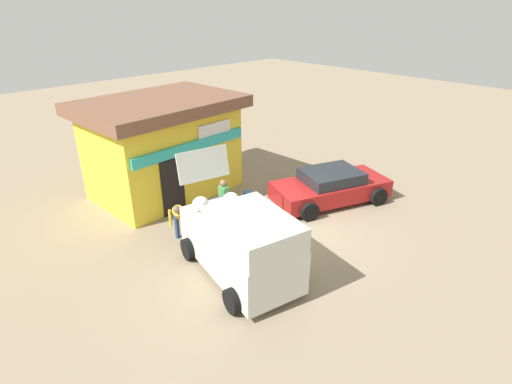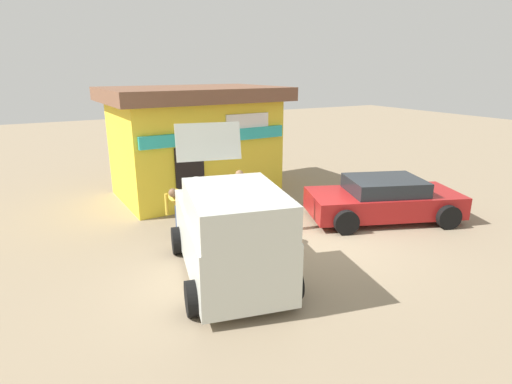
# 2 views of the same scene
# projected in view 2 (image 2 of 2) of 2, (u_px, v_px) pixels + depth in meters

# --- Properties ---
(ground_plane) EXTENTS (60.00, 60.00, 0.00)m
(ground_plane) POSITION_uv_depth(u_px,v_px,m) (325.00, 241.00, 10.31)
(ground_plane) COLOR gray
(storefront_bar) EXTENTS (5.84, 4.28, 3.62)m
(storefront_bar) POSITION_uv_depth(u_px,v_px,m) (194.00, 140.00, 13.72)
(storefront_bar) COLOR yellow
(storefront_bar) RESTS_ON ground_plane
(delivery_van) EXTENTS (2.75, 4.33, 2.95)m
(delivery_van) POSITION_uv_depth(u_px,v_px,m) (229.00, 231.00, 8.28)
(delivery_van) COLOR silver
(delivery_van) RESTS_ON ground_plane
(parked_sedan) EXTENTS (4.61, 3.28, 1.22)m
(parked_sedan) POSITION_uv_depth(u_px,v_px,m) (383.00, 199.00, 11.67)
(parked_sedan) COLOR maroon
(parked_sedan) RESTS_ON ground_plane
(vendor_standing) EXTENTS (0.47, 0.48, 1.60)m
(vendor_standing) POSITION_uv_depth(u_px,v_px,m) (240.00, 194.00, 11.01)
(vendor_standing) COLOR #726047
(vendor_standing) RESTS_ON ground_plane
(customer_bending) EXTENTS (0.72, 0.71, 1.39)m
(customer_bending) POSITION_uv_depth(u_px,v_px,m) (180.00, 205.00, 10.36)
(customer_bending) COLOR navy
(customer_bending) RESTS_ON ground_plane
(unloaded_banana_pile) EXTENTS (0.74, 0.90, 0.38)m
(unloaded_banana_pile) POSITION_uv_depth(u_px,v_px,m) (205.00, 218.00, 11.42)
(unloaded_banana_pile) COLOR silver
(unloaded_banana_pile) RESTS_ON ground_plane
(paint_bucket) EXTENTS (0.31, 0.31, 0.33)m
(paint_bucket) POSITION_uv_depth(u_px,v_px,m) (280.00, 203.00, 12.71)
(paint_bucket) COLOR blue
(paint_bucket) RESTS_ON ground_plane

